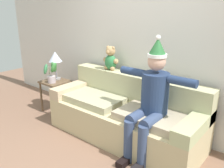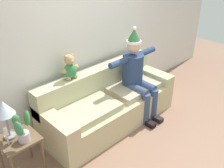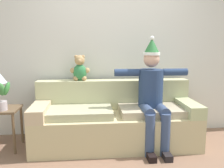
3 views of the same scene
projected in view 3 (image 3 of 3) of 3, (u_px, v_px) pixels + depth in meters
name	position (u px, v px, depth m)	size (l,w,h in m)	color
back_wall	(112.00, 49.00, 3.80)	(7.00, 0.10, 2.70)	silver
couch	(115.00, 120.00, 3.46)	(2.27, 0.87, 0.89)	#C4B284
person_seated	(152.00, 92.00, 3.27)	(1.02, 0.77, 1.54)	navy
teddy_bear	(80.00, 69.00, 3.55)	(0.29, 0.17, 0.38)	#307944
side_table	(2.00, 116.00, 3.25)	(0.45, 0.43, 0.57)	brown
potted_plant	(1.00, 97.00, 3.12)	(0.26, 0.27, 0.39)	#BBABB2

